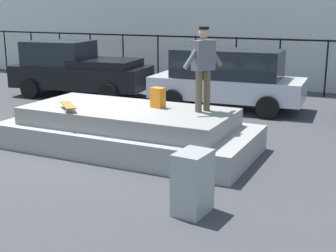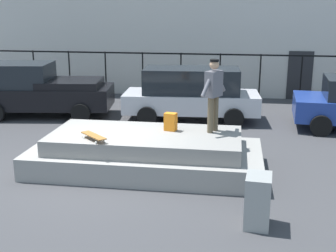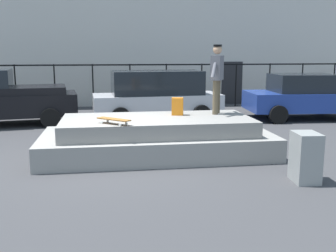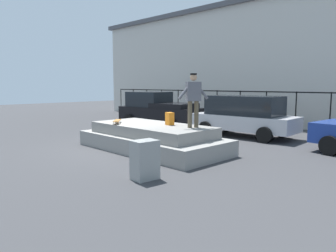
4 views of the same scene
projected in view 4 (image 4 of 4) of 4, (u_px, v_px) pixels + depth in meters
The scene contains 10 objects.
ground_plane at pixel (126, 147), 11.69m from camera, with size 60.00×60.00×0.00m, color #38383A.
concrete_ledge at pixel (152, 138), 11.20m from camera, with size 5.45×2.49×0.90m.
skateboarder at pixel (193, 96), 10.18m from camera, with size 0.56×0.94×1.72m.
skateboard at pixel (117, 121), 11.36m from camera, with size 0.74×0.70×0.12m.
backpack at pixel (170, 119), 10.95m from camera, with size 0.28×0.20×0.43m, color orange.
car_black_pickup_near at pixel (158, 109), 17.72m from camera, with size 4.87×2.54×1.87m.
car_silver_hatchback_mid at pixel (244, 115), 14.07m from camera, with size 4.63×2.21×1.78m.
utility_box at pixel (145, 160), 7.70m from camera, with size 0.44×0.60×0.95m, color gray.
fence_row at pixel (253, 103), 17.45m from camera, with size 24.06×0.06×1.94m.
warehouse_building at pixel (297, 64), 20.79m from camera, with size 28.86×9.34×7.16m.
Camera 4 is at (9.30, -6.93, 2.26)m, focal length 34.49 mm.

